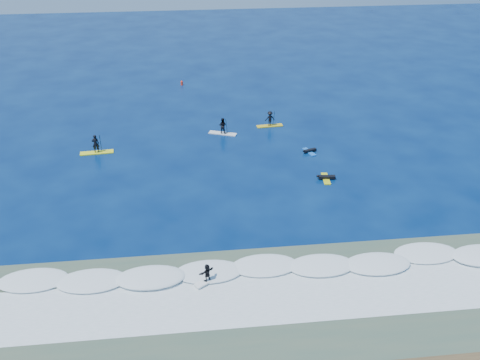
{
  "coord_description": "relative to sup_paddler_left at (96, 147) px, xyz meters",
  "views": [
    {
      "loc": [
        -4.13,
        -39.57,
        23.82
      ],
      "look_at": [
        0.57,
        2.07,
        0.6
      ],
      "focal_mm": 40.0,
      "sensor_mm": 36.0,
      "label": 1
    }
  ],
  "objects": [
    {
      "name": "breaking_wave",
      "position": [
        13.09,
        -20.4,
        -0.72
      ],
      "size": [
        40.0,
        6.0,
        0.3
      ],
      "primitive_type": "cube",
      "color": "white",
      "rests_on": "ground"
    },
    {
      "name": "prone_paddler_far",
      "position": [
        21.43,
        -2.26,
        -0.59
      ],
      "size": [
        1.52,
        2.0,
        0.41
      ],
      "rotation": [
        0.0,
        0.0,
        1.9
      ],
      "color": "blue",
      "rests_on": "ground"
    },
    {
      "name": "sup_paddler_left",
      "position": [
        0.0,
        0.0,
        0.0
      ],
      "size": [
        3.36,
        1.1,
        2.32
      ],
      "rotation": [
        0.0,
        0.0,
        0.09
      ],
      "color": "yellow",
      "rests_on": "ground"
    },
    {
      "name": "wave_surfer",
      "position": [
        9.95,
        -21.42,
        0.07
      ],
      "size": [
        1.9,
        1.51,
        1.4
      ],
      "rotation": [
        0.0,
        0.0,
        0.59
      ],
      "color": "white",
      "rests_on": "breaking_wave"
    },
    {
      "name": "sup_paddler_center",
      "position": [
        13.07,
        3.29,
        0.08
      ],
      "size": [
        3.12,
        1.84,
        2.14
      ],
      "rotation": [
        0.0,
        0.0,
        -0.38
      ],
      "color": "silver",
      "rests_on": "ground"
    },
    {
      "name": "whitewater",
      "position": [
        13.09,
        -23.4,
        -0.72
      ],
      "size": [
        34.0,
        5.0,
        0.02
      ],
      "primitive_type": "cube",
      "color": "silver",
      "rests_on": "ground"
    },
    {
      "name": "sup_paddler_right",
      "position": [
        18.51,
        4.81,
        0.08
      ],
      "size": [
        2.99,
        0.98,
        2.06
      ],
      "rotation": [
        0.0,
        0.0,
        0.08
      ],
      "color": "gold",
      "rests_on": "ground"
    },
    {
      "name": "shallow_water",
      "position": [
        13.09,
        -24.4,
        -0.72
      ],
      "size": [
        90.0,
        13.0,
        0.01
      ],
      "primitive_type": "cube",
      "color": "#3D5444",
      "rests_on": "ground"
    },
    {
      "name": "marker_buoy",
      "position": [
        8.94,
        20.05,
        -0.39
      ],
      "size": [
        0.32,
        0.32,
        0.76
      ],
      "rotation": [
        0.0,
        0.0,
        -0.21
      ],
      "color": "#F93216",
      "rests_on": "ground"
    },
    {
      "name": "prone_paddler_near",
      "position": [
        21.69,
        -7.98,
        -0.57
      ],
      "size": [
        1.77,
        2.26,
        0.46
      ],
      "rotation": [
        0.0,
        0.0,
        1.48
      ],
      "color": "#D1D317",
      "rests_on": "ground"
    },
    {
      "name": "ground",
      "position": [
        13.09,
        -10.4,
        -0.72
      ],
      "size": [
        160.0,
        160.0,
        0.0
      ],
      "primitive_type": "plane",
      "color": "#031743",
      "rests_on": "ground"
    }
  ]
}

